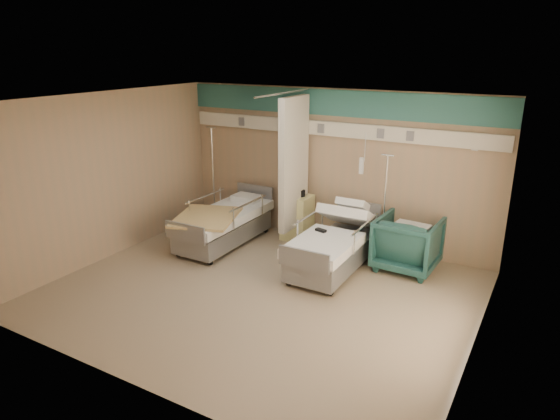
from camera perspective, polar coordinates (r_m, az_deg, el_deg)
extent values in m
cube|color=#9D866C|center=(7.54, -2.26, -9.35)|extent=(6.00, 5.00, 0.00)
cube|color=tan|center=(9.14, 6.00, 4.91)|extent=(6.00, 0.04, 2.80)
cube|color=tan|center=(5.20, -17.32, -6.29)|extent=(6.00, 0.04, 2.80)
cube|color=tan|center=(8.92, -18.98, 3.68)|extent=(0.04, 5.00, 2.80)
cube|color=tan|center=(6.04, 22.49, -3.41)|extent=(0.04, 5.00, 2.80)
cube|color=silver|center=(6.72, -2.56, 12.34)|extent=(6.00, 5.00, 0.04)
cube|color=#30726D|center=(8.93, 6.19, 12.08)|extent=(6.00, 0.04, 0.45)
cube|color=silver|center=(8.96, 6.01, 9.21)|extent=(5.88, 0.08, 0.25)
cylinder|color=silver|center=(8.35, 0.49, 13.22)|extent=(0.03, 1.80, 0.03)
cube|color=beige|center=(8.85, 1.59, 5.29)|extent=(0.12, 0.90, 2.35)
cube|color=#EAE592|center=(9.38, 1.99, -0.86)|extent=(0.50, 0.48, 0.85)
imported|color=#1C4643|center=(8.36, 14.38, -3.72)|extent=(0.99, 1.01, 0.89)
cube|color=silver|center=(8.15, 14.76, -0.77)|extent=(0.60, 0.54, 0.06)
cylinder|color=silver|center=(8.97, 11.48, -4.96)|extent=(0.32, 0.32, 0.03)
cylinder|color=silver|center=(8.67, 11.84, 0.38)|extent=(0.03, 0.03, 1.78)
cylinder|color=silver|center=(8.44, 12.23, 6.14)|extent=(0.21, 0.03, 0.03)
cylinder|color=silver|center=(10.35, -7.41, -1.56)|extent=(0.36, 0.36, 0.03)
cylinder|color=silver|center=(10.06, -7.64, 3.71)|extent=(0.03, 0.03, 1.99)
cylinder|color=silver|center=(9.86, -7.88, 9.32)|extent=(0.24, 0.03, 0.03)
cube|color=black|center=(8.11, 4.69, -2.32)|extent=(0.20, 0.12, 0.04)
cube|color=tan|center=(8.79, -8.43, -0.82)|extent=(1.35, 1.51, 0.04)
cube|color=black|center=(9.22, 2.05, 2.01)|extent=(0.28, 0.23, 0.13)
cylinder|color=white|center=(9.27, 1.19, 2.11)|extent=(0.10, 0.10, 0.13)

